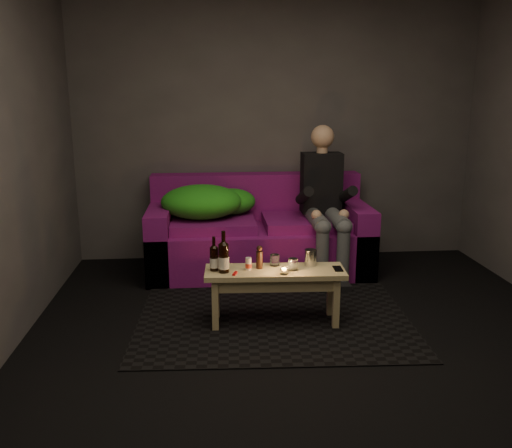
{
  "coord_description": "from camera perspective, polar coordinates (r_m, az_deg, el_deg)",
  "views": [
    {
      "loc": [
        -0.68,
        -3.18,
        1.68
      ],
      "look_at": [
        -0.29,
        1.3,
        0.57
      ],
      "focal_mm": 38.0,
      "sensor_mm": 36.0,
      "label": 1
    }
  ],
  "objects": [
    {
      "name": "floor",
      "position": [
        3.66,
        6.48,
        -13.59
      ],
      "size": [
        4.5,
        4.5,
        0.0
      ],
      "primitive_type": "plane",
      "color": "black",
      "rests_on": "ground"
    },
    {
      "name": "room",
      "position": [
        3.71,
        5.73,
        13.2
      ],
      "size": [
        4.5,
        4.5,
        4.5
      ],
      "color": "silver",
      "rests_on": "ground"
    },
    {
      "name": "rug",
      "position": [
        4.15,
        1.88,
        -9.99
      ],
      "size": [
        2.1,
        1.57,
        0.01
      ],
      "primitive_type": "cube",
      "rotation": [
        0.0,
        0.0,
        -0.04
      ],
      "color": "black",
      "rests_on": "floor"
    },
    {
      "name": "sofa",
      "position": [
        5.2,
        0.26,
        -1.32
      ],
      "size": [
        2.06,
        0.93,
        0.89
      ],
      "color": "#700F6B",
      "rests_on": "floor"
    },
    {
      "name": "green_blanket",
      "position": [
        5.09,
        -5.24,
        2.3
      ],
      "size": [
        0.91,
        0.62,
        0.31
      ],
      "color": "green",
      "rests_on": "sofa"
    },
    {
      "name": "person",
      "position": [
        5.04,
        7.23,
        2.65
      ],
      "size": [
        0.37,
        0.85,
        1.37
      ],
      "color": "black",
      "rests_on": "sofa"
    },
    {
      "name": "coffee_table",
      "position": [
        3.98,
        2.0,
        -5.83
      ],
      "size": [
        1.03,
        0.37,
        0.42
      ],
      "rotation": [
        0.0,
        0.0,
        -0.04
      ],
      "color": "tan",
      "rests_on": "rug"
    },
    {
      "name": "beer_bottle_a",
      "position": [
        3.91,
        -4.43,
        -3.6
      ],
      "size": [
        0.06,
        0.06,
        0.25
      ],
      "color": "black",
      "rests_on": "coffee_table"
    },
    {
      "name": "beer_bottle_b",
      "position": [
        3.87,
        -3.42,
        -3.51
      ],
      "size": [
        0.08,
        0.08,
        0.3
      ],
      "color": "black",
      "rests_on": "coffee_table"
    },
    {
      "name": "salt_shaker",
      "position": [
        3.93,
        -0.79,
        -4.2
      ],
      "size": [
        0.05,
        0.05,
        0.09
      ],
      "primitive_type": "cylinder",
      "rotation": [
        0.0,
        0.0,
        0.13
      ],
      "color": "silver",
      "rests_on": "coffee_table"
    },
    {
      "name": "pepper_mill",
      "position": [
        3.96,
        0.36,
        -3.79
      ],
      "size": [
        0.06,
        0.06,
        0.13
      ],
      "primitive_type": "cylinder",
      "rotation": [
        0.0,
        0.0,
        -0.38
      ],
      "color": "black",
      "rests_on": "coffee_table"
    },
    {
      "name": "tumbler_back",
      "position": [
        4.03,
        1.98,
        -3.82
      ],
      "size": [
        0.07,
        0.07,
        0.08
      ],
      "primitive_type": "cylinder",
      "rotation": [
        0.0,
        0.0,
        -0.05
      ],
      "color": "white",
      "rests_on": "coffee_table"
    },
    {
      "name": "tealight",
      "position": [
        3.86,
        2.98,
        -4.94
      ],
      "size": [
        0.06,
        0.06,
        0.05
      ],
      "color": "white",
      "rests_on": "coffee_table"
    },
    {
      "name": "tumbler_front",
      "position": [
        3.94,
        3.91,
        -4.26
      ],
      "size": [
        0.09,
        0.09,
        0.09
      ],
      "primitive_type": "cylinder",
      "rotation": [
        0.0,
        0.0,
        0.35
      ],
      "color": "white",
      "rests_on": "coffee_table"
    },
    {
      "name": "steel_cup",
      "position": [
        4.05,
        5.76,
        -3.53
      ],
      "size": [
        0.1,
        0.1,
        0.12
      ],
      "primitive_type": "cylinder",
      "rotation": [
        0.0,
        0.0,
        0.14
      ],
      "color": "#AAABB0",
      "rests_on": "coffee_table"
    },
    {
      "name": "smartphone",
      "position": [
        4.0,
        8.61,
        -4.67
      ],
      "size": [
        0.07,
        0.13,
        0.01
      ],
      "primitive_type": "cube",
      "rotation": [
        0.0,
        0.0,
        -0.04
      ],
      "color": "black",
      "rests_on": "coffee_table"
    },
    {
      "name": "red_lighter",
      "position": [
        3.85,
        -2.23,
        -5.22
      ],
      "size": [
        0.04,
        0.08,
        0.01
      ],
      "primitive_type": "cube",
      "rotation": [
        0.0,
        0.0,
        -0.31
      ],
      "color": "#BB0B0E",
      "rests_on": "coffee_table"
    }
  ]
}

